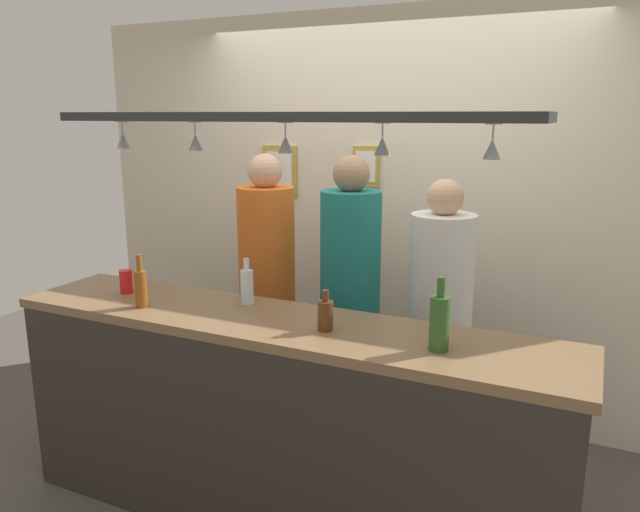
# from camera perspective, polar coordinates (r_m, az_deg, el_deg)

# --- Properties ---
(ground_plane) EXTENTS (8.00, 8.00, 0.00)m
(ground_plane) POSITION_cam_1_polar(r_m,az_deg,el_deg) (3.52, -0.74, -20.43)
(ground_plane) COLOR #4C4742
(back_wall) EXTENTS (4.40, 0.06, 2.60)m
(back_wall) POSITION_cam_1_polar(r_m,az_deg,el_deg) (4.00, 6.11, 3.78)
(back_wall) COLOR beige
(back_wall) RESTS_ON ground_plane
(bar_counter) EXTENTS (2.70, 0.55, 1.04)m
(bar_counter) POSITION_cam_1_polar(r_m,az_deg,el_deg) (2.78, -5.46, -13.58)
(bar_counter) COLOR brown
(bar_counter) RESTS_ON ground_plane
(overhead_glass_rack) EXTENTS (2.20, 0.36, 0.04)m
(overhead_glass_rack) POSITION_cam_1_polar(r_m,az_deg,el_deg) (2.67, -3.75, 12.95)
(overhead_glass_rack) COLOR black
(hanging_wineglass_far_left) EXTENTS (0.07, 0.07, 0.13)m
(hanging_wineglass_far_left) POSITION_cam_1_polar(r_m,az_deg,el_deg) (3.18, -18.05, 10.37)
(hanging_wineglass_far_left) COLOR silver
(hanging_wineglass_far_left) RESTS_ON overhead_glass_rack
(hanging_wineglass_left) EXTENTS (0.07, 0.07, 0.13)m
(hanging_wineglass_left) POSITION_cam_1_polar(r_m,az_deg,el_deg) (2.90, -11.65, 10.53)
(hanging_wineglass_left) COLOR silver
(hanging_wineglass_left) RESTS_ON overhead_glass_rack
(hanging_wineglass_center_left) EXTENTS (0.07, 0.07, 0.13)m
(hanging_wineglass_center_left) POSITION_cam_1_polar(r_m,az_deg,el_deg) (2.67, -3.27, 10.56)
(hanging_wineglass_center_left) COLOR silver
(hanging_wineglass_center_left) RESTS_ON overhead_glass_rack
(hanging_wineglass_center) EXTENTS (0.07, 0.07, 0.13)m
(hanging_wineglass_center) POSITION_cam_1_polar(r_m,az_deg,el_deg) (2.54, 5.88, 10.38)
(hanging_wineglass_center) COLOR silver
(hanging_wineglass_center) RESTS_ON overhead_glass_rack
(hanging_wineglass_center_right) EXTENTS (0.07, 0.07, 0.13)m
(hanging_wineglass_center_right) POSITION_cam_1_polar(r_m,az_deg,el_deg) (2.38, 15.90, 9.76)
(hanging_wineglass_center_right) COLOR silver
(hanging_wineglass_center_right) RESTS_ON overhead_glass_rack
(person_left_orange_shirt) EXTENTS (0.34, 0.34, 1.73)m
(person_left_orange_shirt) POSITION_cam_1_polar(r_m,az_deg,el_deg) (3.65, -5.02, -1.18)
(person_left_orange_shirt) COLOR #2D334C
(person_left_orange_shirt) RESTS_ON ground_plane
(person_middle_teal_shirt) EXTENTS (0.34, 0.34, 1.74)m
(person_middle_teal_shirt) POSITION_cam_1_polar(r_m,az_deg,el_deg) (3.42, 2.86, -2.07)
(person_middle_teal_shirt) COLOR #2D334C
(person_middle_teal_shirt) RESTS_ON ground_plane
(person_right_white_patterned_shirt) EXTENTS (0.34, 0.34, 1.63)m
(person_right_white_patterned_shirt) POSITION_cam_1_polar(r_m,az_deg,el_deg) (3.29, 11.25, -4.19)
(person_right_white_patterned_shirt) COLOR #2D334C
(person_right_white_patterned_shirt) RESTS_ON ground_plane
(bottle_beer_brown_stubby) EXTENTS (0.07, 0.07, 0.18)m
(bottle_beer_brown_stubby) POSITION_cam_1_polar(r_m,az_deg,el_deg) (2.62, 0.52, -5.53)
(bottle_beer_brown_stubby) COLOR #512D14
(bottle_beer_brown_stubby) RESTS_ON bar_counter
(bottle_champagne_green) EXTENTS (0.08, 0.08, 0.30)m
(bottle_champagne_green) POSITION_cam_1_polar(r_m,az_deg,el_deg) (2.43, 11.19, -6.09)
(bottle_champagne_green) COLOR #2D5623
(bottle_champagne_green) RESTS_ON bar_counter
(bottle_soda_clear) EXTENTS (0.06, 0.06, 0.23)m
(bottle_soda_clear) POSITION_cam_1_polar(r_m,az_deg,el_deg) (2.99, -6.89, -2.79)
(bottle_soda_clear) COLOR silver
(bottle_soda_clear) RESTS_ON bar_counter
(bottle_beer_amber_tall) EXTENTS (0.06, 0.06, 0.26)m
(bottle_beer_amber_tall) POSITION_cam_1_polar(r_m,az_deg,el_deg) (3.04, -16.54, -2.82)
(bottle_beer_amber_tall) COLOR brown
(bottle_beer_amber_tall) RESTS_ON bar_counter
(drink_can) EXTENTS (0.07, 0.07, 0.12)m
(drink_can) POSITION_cam_1_polar(r_m,az_deg,el_deg) (3.32, -17.80, -2.30)
(drink_can) COLOR red
(drink_can) RESTS_ON bar_counter
(picture_frame_caricature) EXTENTS (0.26, 0.02, 0.34)m
(picture_frame_caricature) POSITION_cam_1_polar(r_m,az_deg,el_deg) (4.24, -3.81, 8.02)
(picture_frame_caricature) COLOR #B29338
(picture_frame_caricature) RESTS_ON back_wall
(picture_frame_crest) EXTENTS (0.18, 0.02, 0.26)m
(picture_frame_crest) POSITION_cam_1_polar(r_m,az_deg,el_deg) (3.96, 4.36, 8.40)
(picture_frame_crest) COLOR #B29338
(picture_frame_crest) RESTS_ON back_wall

